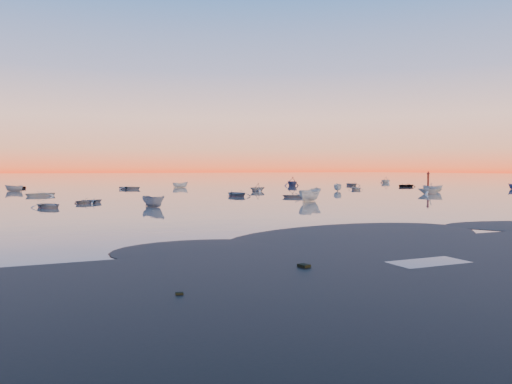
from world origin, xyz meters
TOP-DOWN VIEW (x-y plane):
  - ground at (0.00, 100.00)m, footprint 600.00×600.00m
  - mud_lobes at (0.00, -1.00)m, footprint 140.00×6.00m
  - moored_fleet at (0.00, 53.00)m, footprint 124.00×58.00m
  - boat_near_center at (4.39, 25.36)m, footprint 3.99×4.64m
  - boat_near_right at (28.93, 32.75)m, footprint 3.72×3.47m
  - channel_marker at (38.44, 43.33)m, footprint 0.96×0.96m

SIDE VIEW (x-z plane):
  - ground at x=0.00m, z-range 0.00..0.00m
  - moored_fleet at x=0.00m, z-range -0.60..0.60m
  - boat_near_center at x=4.39m, z-range -0.75..0.75m
  - boat_near_right at x=28.93m, z-range -0.62..0.62m
  - mud_lobes at x=0.00m, z-range -0.03..0.05m
  - channel_marker at x=38.44m, z-range -0.36..3.07m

